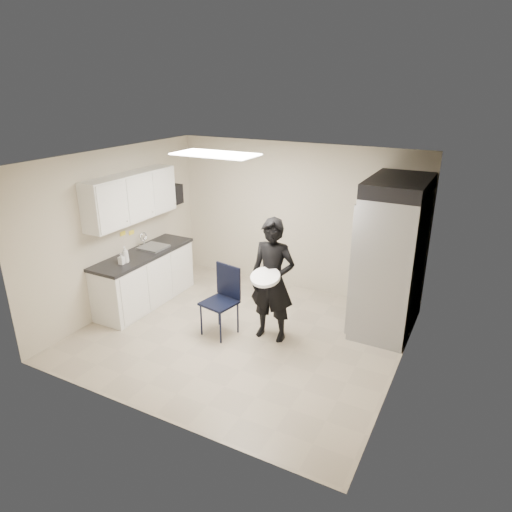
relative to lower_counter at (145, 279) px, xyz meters
The scene contains 21 objects.
floor 2.01m from the lower_counter, ahead, with size 4.50×4.50×0.00m, color tan.
ceiling 2.92m from the lower_counter, ahead, with size 4.50×4.50×0.00m, color silver.
back_wall 2.79m from the lower_counter, 42.71° to the left, with size 4.50×4.50×0.00m, color #BBB49A.
left_wall 0.94m from the lower_counter, 146.31° to the right, with size 4.00×4.00×0.00m, color #BBB49A.
right_wall 4.29m from the lower_counter, ahead, with size 4.00×4.00×0.00m, color #BBB49A.
ceiling_panel 2.54m from the lower_counter, ahead, with size 1.20×0.60×0.02m, color white.
lower_counter is the anchor object (origin of this frame).
countertop 0.46m from the lower_counter, 90.00° to the left, with size 0.64×1.95×0.05m, color black.
sink 0.51m from the lower_counter, 85.43° to the left, with size 0.42×0.40×0.14m, color gray.
faucet 0.67m from the lower_counter, 125.75° to the left, with size 0.02×0.02×0.24m, color silver.
upper_cabinets 1.40m from the lower_counter, behind, with size 0.35×1.80×0.75m, color silver.
towel_dispenser 1.67m from the lower_counter, 99.38° to the left, with size 0.22×0.30×0.35m, color black.
notice_sticker_left 0.85m from the lower_counter, 161.21° to the right, with size 0.00×0.12×0.07m, color yellow.
notice_sticker_right 0.81m from the lower_counter, 161.21° to the left, with size 0.00×0.12×0.07m, color yellow.
commercial_fridge 3.98m from the lower_counter, 15.88° to the left, with size 0.80×1.35×2.10m, color gray.
fridge_compressor 4.31m from the lower_counter, 15.88° to the left, with size 0.80×1.35×0.20m, color black.
folding_chair 1.69m from the lower_counter, 10.45° to the right, with size 0.45×0.45×1.01m, color black.
man_tuxedo 2.43m from the lower_counter, ahead, with size 0.66×0.44×1.81m, color black.
bucket_lid 2.49m from the lower_counter, ahead, with size 0.41×0.41×0.05m, color white.
soap_bottle_a 0.78m from the lower_counter, 80.85° to the right, with size 0.10×0.10×0.27m, color silver.
soap_bottle_b 0.79m from the lower_counter, 83.40° to the right, with size 0.08×0.08×0.18m, color silver.
Camera 1 is at (2.97, -5.15, 3.53)m, focal length 32.00 mm.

